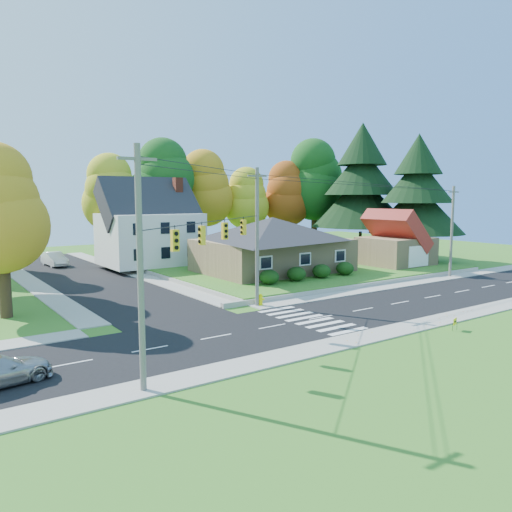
{
  "coord_description": "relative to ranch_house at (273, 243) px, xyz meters",
  "views": [
    {
      "loc": [
        -21.98,
        -23.93,
        7.94
      ],
      "look_at": [
        0.36,
        8.0,
        3.3
      ],
      "focal_mm": 35.0,
      "sensor_mm": 36.0,
      "label": 1
    }
  ],
  "objects": [
    {
      "name": "ground",
      "position": [
        -8.0,
        -16.0,
        -3.27
      ],
      "size": [
        120.0,
        120.0,
        0.0
      ],
      "primitive_type": "plane",
      "color": "#3D7923"
    },
    {
      "name": "conifer_east_b",
      "position": [
        20.0,
        -2.0,
        5.01
      ],
      "size": [
        11.2,
        11.2,
        14.84
      ],
      "color": "#3F2A19",
      "rests_on": "lawn"
    },
    {
      "name": "lawn",
      "position": [
        5.0,
        5.0,
        -3.02
      ],
      "size": [
        30.0,
        30.0,
        0.5
      ],
      "primitive_type": "cube",
      "color": "#3D7923",
      "rests_on": "ground"
    },
    {
      "name": "tree_lot_3",
      "position": [
        8.0,
        17.0,
        4.39
      ],
      "size": [
        6.16,
        6.16,
        11.47
      ],
      "color": "#3F2A19",
      "rests_on": "lawn"
    },
    {
      "name": "road_cross",
      "position": [
        -16.0,
        10.0,
        -3.25
      ],
      "size": [
        8.0,
        44.0,
        0.02
      ],
      "primitive_type": "cube",
      "color": "black",
      "rests_on": "ground"
    },
    {
      "name": "ranch_house",
      "position": [
        0.0,
        0.0,
        0.0
      ],
      "size": [
        14.6,
        10.6,
        5.4
      ],
      "color": "tan",
      "rests_on": "lawn"
    },
    {
      "name": "tree_lot_5",
      "position": [
        18.0,
        14.0,
        7.0
      ],
      "size": [
        8.4,
        8.4,
        15.64
      ],
      "color": "#3F2A19",
      "rests_on": "lawn"
    },
    {
      "name": "colonial_house",
      "position": [
        -7.96,
        12.0,
        1.32
      ],
      "size": [
        10.4,
        8.4,
        9.6
      ],
      "color": "silver",
      "rests_on": "lawn"
    },
    {
      "name": "tree_lot_2",
      "position": [
        2.0,
        18.0,
        5.7
      ],
      "size": [
        7.28,
        7.28,
        13.56
      ],
      "color": "#3F2A19",
      "rests_on": "lawn"
    },
    {
      "name": "conifer_east_a",
      "position": [
        19.0,
        6.0,
        6.12
      ],
      "size": [
        12.8,
        12.8,
        16.96
      ],
      "color": "#3F2A19",
      "rests_on": "lawn"
    },
    {
      "name": "tree_west_0",
      "position": [
        -25.0,
        -4.0,
        3.89
      ],
      "size": [
        6.16,
        6.16,
        11.47
      ],
      "color": "#3F2A19",
      "rests_on": "ground"
    },
    {
      "name": "yard_sign",
      "position": [
        -3.59,
        -22.94,
        -2.74
      ],
      "size": [
        0.57,
        0.21,
        0.74
      ],
      "color": "black",
      "rests_on": "ground"
    },
    {
      "name": "tree_lot_1",
      "position": [
        -4.0,
        17.0,
        6.35
      ],
      "size": [
        7.84,
        7.84,
        14.6
      ],
      "color": "#3F2A19",
      "rests_on": "lawn"
    },
    {
      "name": "white_car",
      "position": [
        -16.4,
        19.86,
        -2.45
      ],
      "size": [
        2.09,
        4.98,
        1.6
      ],
      "primitive_type": "imported",
      "rotation": [
        0.0,
        0.0,
        0.08
      ],
      "color": "silver",
      "rests_on": "road_cross"
    },
    {
      "name": "sidewalk_north",
      "position": [
        -8.0,
        -11.0,
        -3.23
      ],
      "size": [
        90.0,
        2.0,
        0.08
      ],
      "primitive_type": "cube",
      "color": "#9C9A90",
      "rests_on": "ground"
    },
    {
      "name": "tree_lot_0",
      "position": [
        -10.0,
        18.0,
        5.04
      ],
      "size": [
        6.72,
        6.72,
        12.51
      ],
      "color": "#3F2A19",
      "rests_on": "lawn"
    },
    {
      "name": "traffic_infrastructure",
      "position": [
        -8.15,
        -14.65,
        1.88
      ],
      "size": [
        38.1,
        10.66,
        10.0
      ],
      "color": "#666059",
      "rests_on": "ground"
    },
    {
      "name": "hedge_row",
      "position": [
        -0.5,
        -6.2,
        -2.13
      ],
      "size": [
        10.7,
        1.7,
        1.27
      ],
      "color": "#163A10",
      "rests_on": "lawn"
    },
    {
      "name": "tree_lot_4",
      "position": [
        14.0,
        16.0,
        5.04
      ],
      "size": [
        6.72,
        6.72,
        12.51
      ],
      "color": "#3F2A19",
      "rests_on": "lawn"
    },
    {
      "name": "road_main",
      "position": [
        -8.0,
        -16.0,
        -3.26
      ],
      "size": [
        90.0,
        8.0,
        0.02
      ],
      "primitive_type": "cube",
      "color": "black",
      "rests_on": "ground"
    },
    {
      "name": "garage",
      "position": [
        14.0,
        -4.01,
        -0.42
      ],
      "size": [
        7.3,
        6.3,
        4.6
      ],
      "color": "tan",
      "rests_on": "lawn"
    },
    {
      "name": "sidewalk_south",
      "position": [
        -8.0,
        -21.0,
        -3.23
      ],
      "size": [
        90.0,
        2.0,
        0.08
      ],
      "primitive_type": "cube",
      "color": "#9C9A90",
      "rests_on": "ground"
    },
    {
      "name": "fire_hydrant",
      "position": [
        -9.25,
        -10.9,
        -2.83
      ],
      "size": [
        0.52,
        0.41,
        0.91
      ],
      "color": "#D9DA00",
      "rests_on": "ground"
    }
  ]
}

